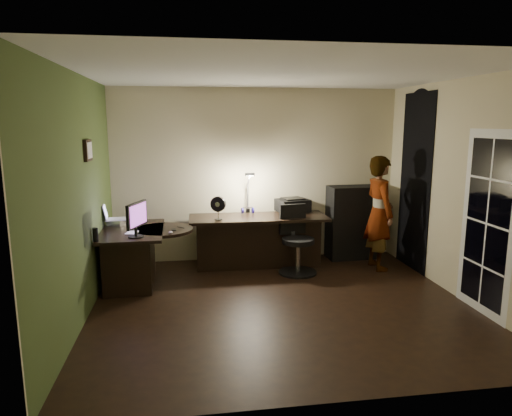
{
  "coord_description": "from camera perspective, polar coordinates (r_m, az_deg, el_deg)",
  "views": [
    {
      "loc": [
        -1.07,
        -5.11,
        2.16
      ],
      "look_at": [
        -0.15,
        1.05,
        1.0
      ],
      "focal_mm": 32.0,
      "sensor_mm": 36.0,
      "label": 1
    }
  ],
  "objects": [
    {
      "name": "mouse",
      "position": [
        6.0,
        -10.65,
        -3.01
      ],
      "size": [
        0.07,
        0.09,
        0.03
      ],
      "primitive_type": "ellipsoid",
      "rotation": [
        0.0,
        0.0,
        -0.14
      ],
      "color": "silver",
      "rests_on": "desk_left"
    },
    {
      "name": "laptop_stand",
      "position": [
        6.62,
        -16.99,
        -1.74
      ],
      "size": [
        0.27,
        0.26,
        0.09
      ],
      "primitive_type": "cube",
      "rotation": [
        0.0,
        0.0,
        -0.41
      ],
      "color": "silver",
      "rests_on": "desk_left"
    },
    {
      "name": "wall_right",
      "position": [
        6.15,
        24.35,
        2.04
      ],
      "size": [
        0.01,
        4.0,
        2.7
      ],
      "primitive_type": "cube",
      "color": "beige",
      "rests_on": "floor"
    },
    {
      "name": "arched_doorway",
      "position": [
        7.13,
        19.25,
        3.04
      ],
      "size": [
        0.01,
        0.9,
        2.6
      ],
      "primitive_type": "cube",
      "color": "black",
      "rests_on": "floor"
    },
    {
      "name": "phone",
      "position": [
        6.19,
        -10.26,
        -2.67
      ],
      "size": [
        0.07,
        0.12,
        0.01
      ],
      "primitive_type": "cube",
      "rotation": [
        0.0,
        0.0,
        0.09
      ],
      "color": "black",
      "rests_on": "desk_left"
    },
    {
      "name": "framed_picture",
      "position": [
        5.68,
        -20.3,
        6.78
      ],
      "size": [
        0.04,
        0.3,
        0.25
      ],
      "primitive_type": "cube",
      "color": "black",
      "rests_on": "wall_left"
    },
    {
      "name": "laptop",
      "position": [
        6.59,
        -17.06,
        -0.45
      ],
      "size": [
        0.36,
        0.34,
        0.22
      ],
      "primitive_type": "cube",
      "rotation": [
        0.0,
        0.0,
        0.13
      ],
      "color": "silver",
      "rests_on": "laptop_stand"
    },
    {
      "name": "monitor",
      "position": [
        5.87,
        -14.83,
        -2.03
      ],
      "size": [
        0.26,
        0.49,
        0.32
      ],
      "primitive_type": "cube",
      "rotation": [
        0.0,
        0.0,
        -0.36
      ],
      "color": "black",
      "rests_on": "desk_left"
    },
    {
      "name": "floor",
      "position": [
        5.65,
        3.16,
        -11.99
      ],
      "size": [
        4.5,
        4.0,
        0.01
      ],
      "primitive_type": "cube",
      "color": "black",
      "rests_on": "ground"
    },
    {
      "name": "pen",
      "position": [
        6.29,
        -9.39,
        -2.42
      ],
      "size": [
        0.1,
        0.1,
        0.01
      ],
      "primitive_type": "cube",
      "rotation": [
        0.0,
        0.0,
        0.75
      ],
      "color": "black",
      "rests_on": "desk_left"
    },
    {
      "name": "desk_fan",
      "position": [
        6.56,
        -4.75,
        -0.01
      ],
      "size": [
        0.25,
        0.2,
        0.34
      ],
      "primitive_type": "cube",
      "rotation": [
        0.0,
        0.0,
        -0.42
      ],
      "color": "black",
      "rests_on": "desk_right"
    },
    {
      "name": "wall_back",
      "position": [
        7.24,
        0.05,
        4.13
      ],
      "size": [
        4.5,
        0.01,
        2.7
      ],
      "primitive_type": "cube",
      "color": "beige",
      "rests_on": "floor"
    },
    {
      "name": "speaker",
      "position": [
        5.81,
        -19.44,
        -3.16
      ],
      "size": [
        0.07,
        0.07,
        0.17
      ],
      "primitive_type": "cylinder",
      "rotation": [
        0.0,
        0.0,
        0.1
      ],
      "color": "black",
      "rests_on": "desk_left"
    },
    {
      "name": "wall_front",
      "position": [
        3.38,
        10.27,
        -3.47
      ],
      "size": [
        4.5,
        0.01,
        2.7
      ],
      "primitive_type": "cube",
      "color": "beige",
      "rests_on": "floor"
    },
    {
      "name": "office_chair",
      "position": [
        6.62,
        5.3,
        -4.06
      ],
      "size": [
        0.64,
        0.64,
        0.99
      ],
      "primitive_type": "cube",
      "rotation": [
        0.0,
        0.0,
        0.16
      ],
      "color": "black",
      "rests_on": "floor"
    },
    {
      "name": "desk_left",
      "position": [
        6.43,
        -15.01,
        -5.9
      ],
      "size": [
        0.83,
        1.33,
        0.76
      ],
      "primitive_type": "cube",
      "rotation": [
        0.0,
        0.0,
        0.02
      ],
      "color": "black",
      "rests_on": "floor"
    },
    {
      "name": "ceiling",
      "position": [
        5.25,
        3.47,
        16.49
      ],
      "size": [
        4.5,
        4.0,
        0.01
      ],
      "primitive_type": "cube",
      "color": "silver",
      "rests_on": "floor"
    },
    {
      "name": "cabinet",
      "position": [
        7.51,
        11.92,
        -1.76
      ],
      "size": [
        0.8,
        0.43,
        1.18
      ],
      "primitive_type": "cube",
      "rotation": [
        0.0,
        0.0,
        0.05
      ],
      "color": "black",
      "rests_on": "floor"
    },
    {
      "name": "wall_left",
      "position": [
        5.31,
        -21.29,
        1.05
      ],
      "size": [
        0.01,
        4.0,
        2.7
      ],
      "primitive_type": "cube",
      "color": "beige",
      "rests_on": "floor"
    },
    {
      "name": "green_wall_overlay",
      "position": [
        5.3,
        -21.13,
        1.05
      ],
      "size": [
        0.0,
        4.0,
        2.7
      ],
      "primitive_type": "cube",
      "color": "#425726",
      "rests_on": "floor"
    },
    {
      "name": "printer",
      "position": [
        7.21,
        4.61,
        0.43
      ],
      "size": [
        0.55,
        0.48,
        0.21
      ],
      "primitive_type": "cube",
      "rotation": [
        0.0,
        0.0,
        0.24
      ],
      "color": "black",
      "rests_on": "desk_right"
    },
    {
      "name": "headphones",
      "position": [
        7.06,
        -1.05,
        -0.23
      ],
      "size": [
        0.22,
        0.12,
        0.1
      ],
      "primitive_type": "cube",
      "rotation": [
        0.0,
        0.0,
        0.18
      ],
      "color": "navy",
      "rests_on": "desk_right"
    },
    {
      "name": "notepad",
      "position": [
        6.13,
        -15.27,
        -3.0
      ],
      "size": [
        0.16,
        0.21,
        0.01
      ],
      "primitive_type": "cube",
      "rotation": [
        0.0,
        0.0,
        -0.17
      ],
      "color": "silver",
      "rests_on": "desk_left"
    },
    {
      "name": "desk_lamp",
      "position": [
        7.07,
        -1.04,
        2.19
      ],
      "size": [
        0.23,
        0.34,
        0.68
      ],
      "primitive_type": "cube",
      "rotation": [
        0.0,
        0.0,
        0.22
      ],
      "color": "black",
      "rests_on": "desk_right"
    },
    {
      "name": "desk_right",
      "position": [
        6.96,
        0.29,
        -4.19
      ],
      "size": [
        2.08,
        0.75,
        0.78
      ],
      "primitive_type": "cube",
      "rotation": [
        0.0,
        0.0,
        -0.01
      ],
      "color": "black",
      "rests_on": "floor"
    },
    {
      "name": "french_door",
      "position": [
        5.74,
        26.9,
        -1.75
      ],
      "size": [
        0.02,
        0.92,
        2.1
      ],
      "primitive_type": "cube",
      "color": "white",
      "rests_on": "floor"
    },
    {
      "name": "person",
      "position": [
        7.01,
        15.15,
        -0.6
      ],
      "size": [
        0.44,
        0.63,
        1.7
      ],
      "primitive_type": "imported",
      "rotation": [
        0.0,
        0.0,
        1.63
      ],
      "color": "#D8A88C",
      "rests_on": "floor"
    }
  ]
}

